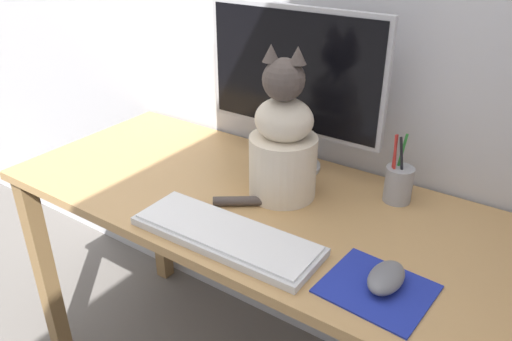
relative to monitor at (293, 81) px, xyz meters
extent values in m
cube|color=tan|center=(0.01, -0.20, -0.27)|extent=(1.34, 0.59, 0.02)
cube|color=olive|center=(-0.63, -0.45, -0.62)|extent=(0.05, 0.05, 0.69)
cube|color=olive|center=(-0.63, 0.06, -0.62)|extent=(0.05, 0.05, 0.69)
cylinder|color=#B2B2B7|center=(0.00, 0.00, -0.25)|extent=(0.17, 0.17, 0.01)
cylinder|color=#B2B2B7|center=(0.00, 0.00, -0.19)|extent=(0.04, 0.04, 0.11)
cube|color=#B2B2B7|center=(0.00, 0.00, 0.03)|extent=(0.52, 0.02, 0.33)
cube|color=black|center=(0.00, -0.01, 0.03)|extent=(0.49, 0.00, 0.31)
cube|color=silver|center=(0.07, -0.39, -0.25)|extent=(0.44, 0.16, 0.02)
cube|color=white|center=(0.07, -0.39, -0.23)|extent=(0.43, 0.14, 0.01)
cube|color=#1E2D9E|center=(0.41, -0.36, -0.25)|extent=(0.21, 0.19, 0.00)
ellipsoid|color=slate|center=(0.42, -0.34, -0.23)|extent=(0.06, 0.11, 0.04)
cylinder|color=beige|center=(0.06, -0.14, -0.18)|extent=(0.21, 0.21, 0.16)
ellipsoid|color=beige|center=(0.06, -0.14, -0.05)|extent=(0.17, 0.16, 0.11)
sphere|color=#4C423D|center=(0.07, -0.16, 0.05)|extent=(0.12, 0.12, 0.10)
cone|color=#4C423D|center=(0.04, -0.17, 0.11)|extent=(0.05, 0.05, 0.04)
cone|color=#4C423D|center=(0.10, -0.15, 0.11)|extent=(0.05, 0.05, 0.04)
cylinder|color=#4C423D|center=(0.04, -0.23, -0.24)|extent=(0.19, 0.15, 0.02)
cylinder|color=#99999E|center=(0.32, -0.01, -0.21)|extent=(0.07, 0.07, 0.09)
cylinder|color=black|center=(0.32, -0.01, -0.15)|extent=(0.03, 0.01, 0.14)
cylinder|color=red|center=(0.30, -0.01, -0.15)|extent=(0.01, 0.02, 0.14)
cylinder|color=red|center=(0.30, -0.02, -0.15)|extent=(0.02, 0.03, 0.14)
cylinder|color=green|center=(0.31, 0.00, -0.15)|extent=(0.02, 0.02, 0.14)
camera|label=1|loc=(0.64, -1.11, 0.39)|focal=35.00mm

